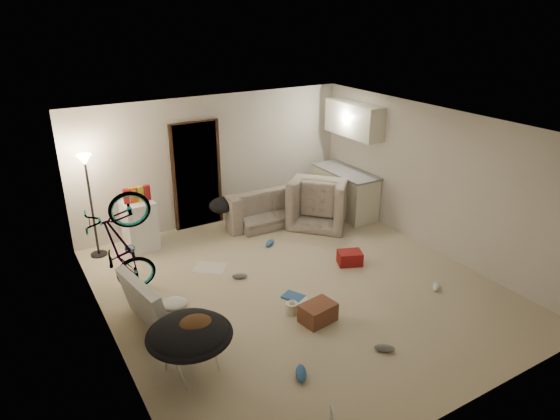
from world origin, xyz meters
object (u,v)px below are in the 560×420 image
kitchen_counter (345,193)px  tv_box (145,304)px  floor_lamp (88,184)px  sofa (267,208)px  mini_fridge (140,225)px  armchair (321,204)px  drink_case_a (318,313)px  juicer (292,308)px  drink_case_b (350,258)px  saucer_chair (190,341)px  bicycle (125,268)px

kitchen_counter → tv_box: bearing=-158.9°
floor_lamp → sofa: (3.25, -0.20, -1.04)m
mini_fridge → tv_box: size_ratio=0.80×
armchair → mini_fridge: 3.51m
kitchen_counter → armchair: 0.67m
floor_lamp → mini_fridge: bearing=-7.8°
floor_lamp → drink_case_a: floor_lamp is taller
drink_case_a → juicer: bearing=115.2°
drink_case_b → armchair: bearing=92.8°
drink_case_a → juicer: drink_case_a is taller
kitchen_counter → tv_box: kitchen_counter is taller
sofa → tv_box: size_ratio=1.68×
sofa → tv_box: 3.89m
floor_lamp → drink_case_b: 4.49m
tv_box → juicer: (1.84, -0.75, -0.26)m
saucer_chair → drink_case_a: bearing=2.3°
bicycle → mini_fridge: bicycle is taller
sofa → drink_case_b: 2.31m
kitchen_counter → drink_case_b: (-1.28, -1.83, -0.33)m
armchair → juicer: size_ratio=4.45×
armchair → juicer: bearing=95.1°
floor_lamp → bicycle: 1.75m
drink_case_a → mini_fridge: bearing=104.1°
drink_case_a → kitchen_counter: bearing=39.0°
floor_lamp → saucer_chair: (0.30, -3.62, -0.88)m
saucer_chair → bicycle: bearing=95.4°
sofa → saucer_chair: bearing=50.5°
mini_fridge → drink_case_a: mini_fridge is taller
bicycle → drink_case_b: bicycle is taller
armchair → kitchen_counter: bearing=-123.9°
mini_fridge → kitchen_counter: bearing=-10.4°
bicycle → juicer: bearing=-124.0°
drink_case_a → armchair: bearing=45.8°
bicycle → tv_box: (0.00, -0.95, -0.09)m
kitchen_counter → drink_case_a: 3.96m
floor_lamp → sofa: floor_lamp is taller
sofa → juicer: sofa is taller
floor_lamp → armchair: floor_lamp is taller
mini_fridge → drink_case_a: bearing=-70.3°
kitchen_counter → armchair: (-0.66, -0.10, -0.08)m
drink_case_a → bicycle: bearing=127.1°
bicycle → tv_box: bicycle is taller
armchair → bicycle: bearing=57.9°
floor_lamp → drink_case_a: 4.32m
tv_box → drink_case_b: bearing=-9.4°
armchair → tv_box: (-4.07, -1.72, 0.01)m
sofa → mini_fridge: bearing=-1.1°
sofa → bicycle: bicycle is taller
floor_lamp → mini_fridge: 1.14m
kitchen_counter → drink_case_a: bearing=-132.6°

